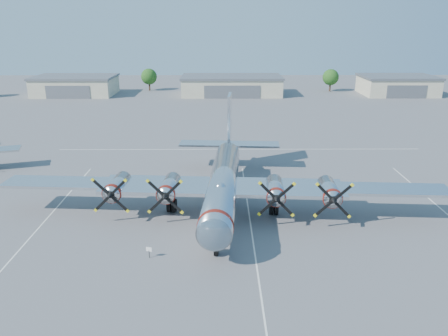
{
  "coord_description": "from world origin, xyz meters",
  "views": [
    {
      "loc": [
        -3.1,
        -44.9,
        20.34
      ],
      "look_at": [
        -2.74,
        5.81,
        3.2
      ],
      "focal_mm": 35.0,
      "sensor_mm": 36.0,
      "label": 1
    }
  ],
  "objects_px": {
    "hangar_center": "(232,85)",
    "main_bomber_b29": "(224,205)",
    "hangar_east": "(397,85)",
    "tree_west": "(149,77)",
    "hangar_west": "(75,85)",
    "tree_east": "(331,77)",
    "info_placard": "(149,250)"
  },
  "relations": [
    {
      "from": "main_bomber_b29",
      "to": "info_placard",
      "type": "distance_m",
      "value": 13.58
    },
    {
      "from": "hangar_west",
      "to": "tree_west",
      "type": "relative_size",
      "value": 3.4
    },
    {
      "from": "tree_east",
      "to": "main_bomber_b29",
      "type": "xyz_separation_m",
      "value": [
        -32.81,
        -86.32,
        -4.22
      ]
    },
    {
      "from": "tree_west",
      "to": "info_placard",
      "type": "xyz_separation_m",
      "value": [
        15.39,
        -100.05,
        -3.48
      ]
    },
    {
      "from": "hangar_center",
      "to": "hangar_east",
      "type": "relative_size",
      "value": 1.39
    },
    {
      "from": "hangar_east",
      "to": "hangar_west",
      "type": "bearing_deg",
      "value": -180.0
    },
    {
      "from": "hangar_west",
      "to": "tree_east",
      "type": "xyz_separation_m",
      "value": [
        75.0,
        6.04,
        1.51
      ]
    },
    {
      "from": "hangar_east",
      "to": "tree_west",
      "type": "relative_size",
      "value": 3.1
    },
    {
      "from": "hangar_east",
      "to": "info_placard",
      "type": "bearing_deg",
      "value": -122.05
    },
    {
      "from": "hangar_east",
      "to": "tree_west",
      "type": "xyz_separation_m",
      "value": [
        -73.0,
        8.04,
        1.51
      ]
    },
    {
      "from": "hangar_west",
      "to": "tree_east",
      "type": "distance_m",
      "value": 75.26
    },
    {
      "from": "tree_east",
      "to": "info_placard",
      "type": "relative_size",
      "value": 6.3
    },
    {
      "from": "hangar_west",
      "to": "main_bomber_b29",
      "type": "relative_size",
      "value": 0.47
    },
    {
      "from": "main_bomber_b29",
      "to": "info_placard",
      "type": "height_order",
      "value": "main_bomber_b29"
    },
    {
      "from": "hangar_east",
      "to": "tree_west",
      "type": "height_order",
      "value": "tree_west"
    },
    {
      "from": "hangar_east",
      "to": "info_placard",
      "type": "distance_m",
      "value": 108.58
    },
    {
      "from": "hangar_west",
      "to": "info_placard",
      "type": "xyz_separation_m",
      "value": [
        35.39,
        -92.01,
        -1.97
      ]
    },
    {
      "from": "tree_east",
      "to": "main_bomber_b29",
      "type": "relative_size",
      "value": 0.14
    },
    {
      "from": "hangar_west",
      "to": "hangar_east",
      "type": "relative_size",
      "value": 1.1
    },
    {
      "from": "main_bomber_b29",
      "to": "hangar_center",
      "type": "bearing_deg",
      "value": 91.77
    },
    {
      "from": "hangar_west",
      "to": "info_placard",
      "type": "height_order",
      "value": "hangar_west"
    },
    {
      "from": "tree_east",
      "to": "info_placard",
      "type": "height_order",
      "value": "tree_east"
    },
    {
      "from": "hangar_center",
      "to": "tree_west",
      "type": "height_order",
      "value": "tree_west"
    },
    {
      "from": "tree_east",
      "to": "main_bomber_b29",
      "type": "bearing_deg",
      "value": -110.81
    },
    {
      "from": "hangar_center",
      "to": "tree_east",
      "type": "distance_m",
      "value": 30.64
    },
    {
      "from": "hangar_center",
      "to": "main_bomber_b29",
      "type": "height_order",
      "value": "hangar_center"
    },
    {
      "from": "hangar_west",
      "to": "tree_west",
      "type": "bearing_deg",
      "value": 21.89
    },
    {
      "from": "main_bomber_b29",
      "to": "info_placard",
      "type": "bearing_deg",
      "value": -116.3
    },
    {
      "from": "hangar_west",
      "to": "hangar_center",
      "type": "xyz_separation_m",
      "value": [
        45.0,
        -0.0,
        -0.0
      ]
    },
    {
      "from": "main_bomber_b29",
      "to": "hangar_east",
      "type": "bearing_deg",
      "value": 61.44
    },
    {
      "from": "hangar_east",
      "to": "main_bomber_b29",
      "type": "relative_size",
      "value": 0.43
    },
    {
      "from": "hangar_center",
      "to": "tree_west",
      "type": "xyz_separation_m",
      "value": [
        -25.0,
        8.04,
        1.51
      ]
    }
  ]
}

